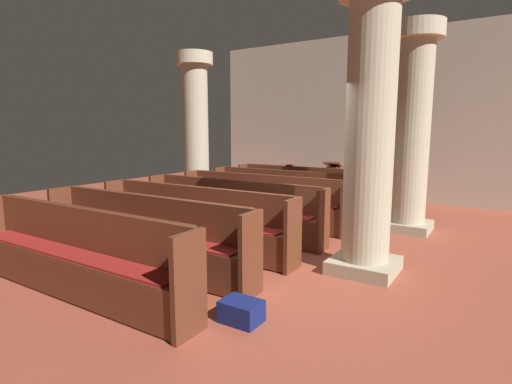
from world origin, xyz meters
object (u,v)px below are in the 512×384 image
pew_row_3 (231,207)px  pillar_aisle_rear (370,125)px  pew_row_2 (261,199)px  pew_row_4 (192,217)px  pew_row_0 (305,186)px  pew_row_1 (285,192)px  pew_row_6 (72,250)px  kneeler_box_navy (241,311)px  pillar_far_side (196,127)px  lectern (333,185)px  hymn_book (290,165)px  pillar_aisle_side (412,126)px  kneeler_box_red (387,217)px  pew_row_5 (142,231)px

pew_row_3 → pillar_aisle_rear: bearing=-12.1°
pew_row_2 → pew_row_4: 2.08m
pew_row_0 → pew_row_1: same height
pew_row_1 → pew_row_2: same height
pew_row_6 → kneeler_box_navy: pew_row_6 is taller
pillar_far_side → kneeler_box_navy: bearing=-45.6°
pillar_far_side → lectern: bearing=37.8°
pew_row_2 → lectern: bearing=85.4°
lectern → hymn_book: 1.40m
lectern → hymn_book: bearing=-127.6°
pillar_far_side → hymn_book: size_ratio=20.73×
lectern → kneeler_box_navy: lectern is taller
pew_row_6 → pew_row_3: bearing=90.0°
pillar_aisle_side → hymn_book: bearing=159.0°
pew_row_6 → pew_row_2: bearing=90.0°
pew_row_3 → hymn_book: hymn_book is taller
pillar_far_side → kneeler_box_red: bearing=5.5°
pew_row_1 → hymn_book: (-0.52, 1.23, 0.49)m
pew_row_6 → pillar_aisle_rear: bearing=44.0°
lectern → pew_row_3: bearing=-93.5°
pew_row_5 → kneeler_box_navy: (2.05, -0.57, -0.42)m
hymn_book → kneeler_box_red: 2.93m
pew_row_3 → lectern: bearing=86.5°
pew_row_0 → hymn_book: 0.74m
kneeler_box_red → lectern: bearing=137.2°
pew_row_1 → pew_row_5: size_ratio=1.00×
pew_row_0 → kneeler_box_red: 2.28m
pew_row_2 → pew_row_6: same height
lectern → pew_row_2: bearing=-94.6°
pew_row_4 → kneeler_box_red: pew_row_4 is taller
pew_row_0 → pillar_far_side: bearing=-158.5°
pillar_aisle_side → pillar_aisle_rear: 2.66m
lectern → pillar_aisle_rear: bearing=-64.0°
pew_row_5 → hymn_book: hymn_book is taller
pew_row_5 → pillar_aisle_rear: size_ratio=0.96×
pew_row_0 → kneeler_box_navy: 6.14m
pew_row_2 → pillar_aisle_rear: pillar_aisle_rear is taller
pew_row_5 → pillar_far_side: (-2.60, 4.18, 1.45)m
pew_row_3 → kneeler_box_red: size_ratio=9.53×
pillar_far_side → pew_row_5: bearing=-58.1°
pillar_far_side → kneeler_box_navy: size_ratio=9.57×
pew_row_4 → pillar_far_side: (-2.60, 3.14, 1.45)m
pew_row_1 → pew_row_2: bearing=-90.0°
pew_row_6 → pew_row_4: bearing=90.0°
pew_row_5 → lectern: (0.26, 6.41, -0.08)m
pew_row_1 → pew_row_5: (0.00, -4.17, 0.00)m
pew_row_4 → pillar_aisle_rear: (2.65, 0.48, 1.45)m
pew_row_1 → pillar_aisle_side: bearing=0.3°
pew_row_0 → pillar_aisle_rear: pillar_aisle_rear is taller
pew_row_1 → pew_row_2: (0.00, -1.04, 0.00)m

